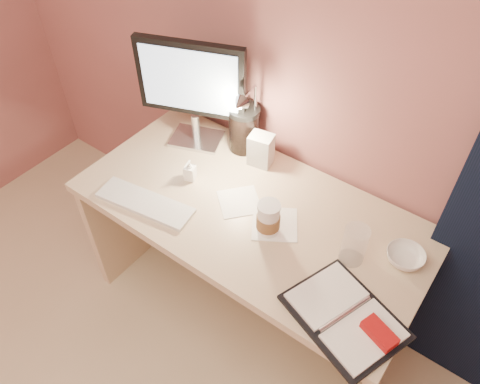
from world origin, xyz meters
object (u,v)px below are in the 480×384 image
Objects in this scene: bowl at (405,257)px; desk_lamp at (240,116)px; dark_jar at (244,130)px; product_box at (261,150)px; planner at (347,317)px; desk at (260,233)px; monitor at (192,85)px; clear_cup at (354,245)px; lotion_bottle at (190,170)px; coffee_cup at (268,219)px; keyboard at (145,203)px.

desk_lamp is (-0.80, 0.11, 0.20)m from bowl.
product_box is at bearing -19.36° from dark_jar.
dark_jar is at bearing 166.81° from planner.
monitor is (-0.44, 0.12, 0.52)m from desk.
desk is at bearing -36.16° from monitor.
bowl is (0.16, 0.10, -0.06)m from clear_cup.
lotion_bottle is (-0.73, -0.03, -0.03)m from clear_cup.
bowl is (0.59, 0.04, 0.25)m from desk.
planner is (0.98, -0.41, -0.28)m from monitor.
desk_lamp is at bearing 70.49° from lotion_bottle.
desk_lamp reaches higher than planner.
monitor reaches higher than coffee_cup.
coffee_cup is 0.50m from dark_jar.
clear_cup reaches higher than product_box.
monitor is at bearing -156.22° from dark_jar.
dark_jar is (0.11, 0.52, 0.09)m from keyboard.
planner is at bearing -28.47° from desk.
bowl is at bearing 33.18° from clear_cup.
monitor is 0.24m from desk_lamp.
keyboard is 0.52m from desk_lamp.
product_box is at bearing 157.51° from clear_cup.
clear_cup is 1.13× the size of bowl.
keyboard is at bearing -138.56° from desk.
planner is at bearing -99.50° from bowl.
planner is at bearing -7.95° from keyboard.
monitor is 0.30m from dark_jar.
clear_cup reaches higher than desk.
clear_cup is 0.20m from bowl.
planner reaches higher than keyboard.
keyboard is at bearing -159.50° from coffee_cup.
keyboard is at bearing -101.58° from dark_jar.
coffee_cup is 0.39m from product_box.
bowl is 0.90m from lotion_bottle.
desk is at bearing 171.12° from planner.
clear_cup is 0.69m from desk_lamp.
desk_lamp is at bearing 145.56° from desk.
lotion_bottle is at bearing -163.76° from desk.
monitor reaches higher than desk_lamp.
dark_jar is at bearing 139.09° from desk.
desk_lamp is at bearing 162.06° from clear_cup.
monitor is 3.34× the size of product_box.
lotion_bottle is (-0.30, -0.09, 0.27)m from desk.
coffee_cup is at bearing -62.08° from product_box.
product_box is (-0.71, 0.12, 0.05)m from bowl.
coffee_cup is at bearing -48.60° from desk_lamp.
clear_cup is 1.59× the size of lotion_bottle.
dark_jar is (-0.67, 0.27, 0.02)m from clear_cup.
lotion_bottle is (0.14, -0.21, -0.24)m from monitor.
monitor reaches higher than bowl.
desk_lamp is (-0.34, 0.28, 0.15)m from coffee_cup.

